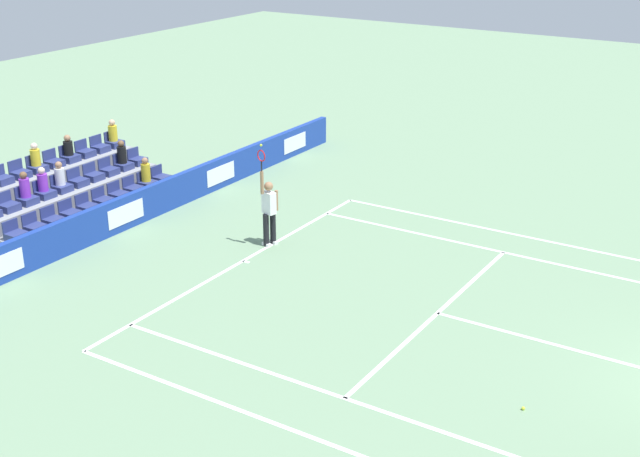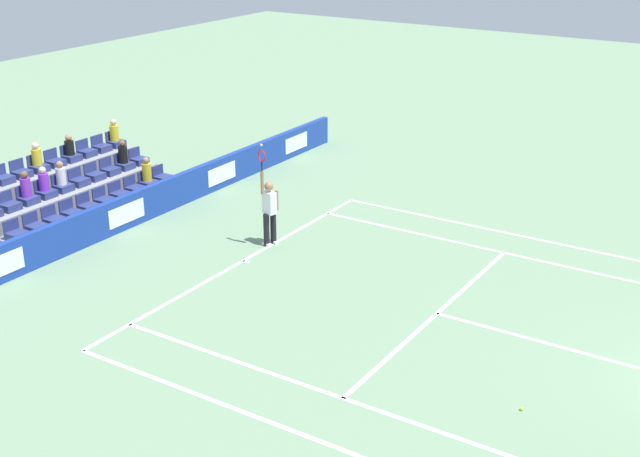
% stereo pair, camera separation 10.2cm
% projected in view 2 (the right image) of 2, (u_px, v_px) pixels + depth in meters
% --- Properties ---
extents(line_baseline, '(10.97, 0.10, 0.01)m').
position_uv_depth(line_baseline, '(243.00, 261.00, 22.04)').
color(line_baseline, white).
rests_on(line_baseline, ground).
extents(line_service, '(8.23, 0.10, 0.01)m').
position_uv_depth(line_service, '(437.00, 313.00, 19.30)').
color(line_service, white).
rests_on(line_service, ground).
extents(line_centre_service, '(0.10, 6.40, 0.01)m').
position_uv_depth(line_centre_service, '(578.00, 352.00, 17.71)').
color(line_centre_service, white).
rests_on(line_centre_service, ground).
extents(line_singles_sideline_left, '(0.10, 11.89, 0.01)m').
position_uv_depth(line_singles_sideline_left, '(364.00, 406.00, 15.85)').
color(line_singles_sideline_left, white).
rests_on(line_singles_sideline_left, ground).
extents(line_singles_sideline_right, '(0.10, 11.89, 0.01)m').
position_uv_depth(line_singles_sideline_right, '(521.00, 256.00, 22.30)').
color(line_singles_sideline_right, white).
rests_on(line_singles_sideline_right, ground).
extents(line_doubles_sideline_left, '(0.10, 11.89, 0.01)m').
position_uv_depth(line_doubles_sideline_left, '(325.00, 443.00, 14.78)').
color(line_doubles_sideline_left, white).
rests_on(line_doubles_sideline_left, ground).
extents(line_doubles_sideline_right, '(0.10, 11.89, 0.01)m').
position_uv_depth(line_doubles_sideline_right, '(538.00, 240.00, 23.38)').
color(line_doubles_sideline_right, white).
rests_on(line_doubles_sideline_right, ground).
extents(line_centre_mark, '(0.10, 0.20, 0.01)m').
position_uv_depth(line_centre_mark, '(246.00, 262.00, 21.99)').
color(line_centre_mark, white).
rests_on(line_centre_mark, ground).
extents(sponsor_barrier, '(21.26, 0.22, 0.97)m').
position_uv_depth(sponsor_barrier, '(124.00, 213.00, 23.95)').
color(sponsor_barrier, '#193899').
rests_on(sponsor_barrier, ground).
extents(tennis_player, '(0.51, 0.41, 2.85)m').
position_uv_depth(tennis_player, '(269.00, 210.00, 22.70)').
color(tennis_player, black).
rests_on(tennis_player, ground).
extents(stadium_stand, '(6.20, 2.85, 2.16)m').
position_uv_depth(stadium_stand, '(67.00, 196.00, 25.09)').
color(stadium_stand, gray).
rests_on(stadium_stand, ground).
extents(loose_tennis_ball, '(0.07, 0.07, 0.07)m').
position_uv_depth(loose_tennis_ball, '(522.00, 409.00, 15.70)').
color(loose_tennis_ball, '#D1E533').
rests_on(loose_tennis_ball, ground).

